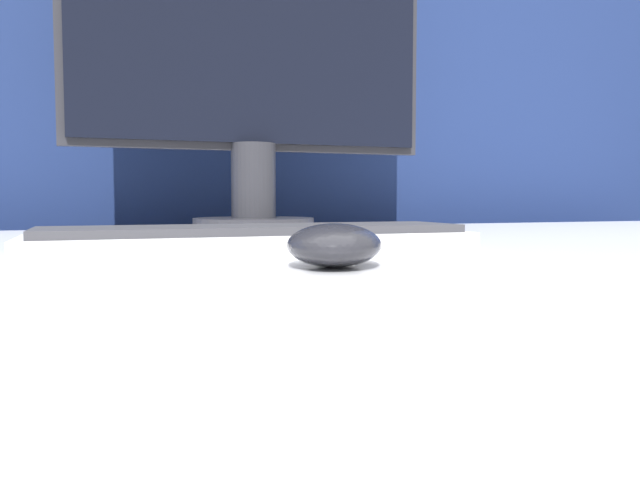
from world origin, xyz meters
TOP-DOWN VIEW (x-y plane):
  - partition_panel at (0.00, 0.70)m, footprint 5.00×0.03m
  - computer_mouse_near at (-0.07, -0.10)m, footprint 0.11×0.12m
  - keyboard at (-0.09, 0.07)m, footprint 0.44×0.12m
  - monitor at (0.00, 0.45)m, footprint 0.58×0.19m

SIDE VIEW (x-z plane):
  - partition_panel at x=0.00m, z-range 0.00..1.34m
  - keyboard at x=-0.09m, z-range 0.72..0.74m
  - computer_mouse_near at x=-0.07m, z-range 0.72..0.75m
  - monitor at x=0.00m, z-range 0.74..1.30m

